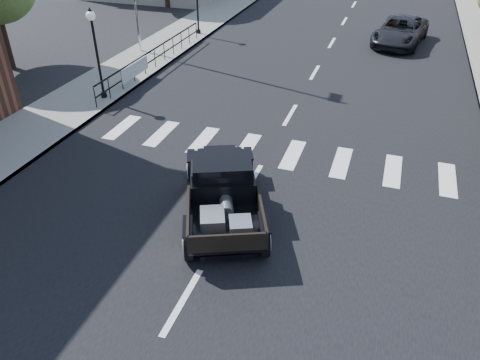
% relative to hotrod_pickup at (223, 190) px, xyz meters
% --- Properties ---
extents(ground, '(120.00, 120.00, 0.00)m').
position_rel_hotrod_pickup_xyz_m(ground, '(0.25, -0.23, -0.81)').
color(ground, black).
rests_on(ground, ground).
extents(road, '(14.00, 80.00, 0.02)m').
position_rel_hotrod_pickup_xyz_m(road, '(0.25, 14.77, -0.80)').
color(road, black).
rests_on(road, ground).
extents(road_markings, '(12.00, 60.00, 0.06)m').
position_rel_hotrod_pickup_xyz_m(road_markings, '(0.25, 9.77, -0.81)').
color(road_markings, silver).
rests_on(road_markings, ground).
extents(sidewalk_left, '(3.00, 80.00, 0.15)m').
position_rel_hotrod_pickup_xyz_m(sidewalk_left, '(-8.25, 14.77, -0.74)').
color(sidewalk_left, gray).
rests_on(sidewalk_left, ground).
extents(railing, '(0.08, 10.00, 1.00)m').
position_rel_hotrod_pickup_xyz_m(railing, '(-7.05, 9.77, -0.16)').
color(railing, black).
rests_on(railing, sidewalk_left).
extents(banner, '(0.04, 2.20, 0.60)m').
position_rel_hotrod_pickup_xyz_m(banner, '(-6.97, 7.77, -0.36)').
color(banner, silver).
rests_on(banner, sidewalk_left).
extents(lamp_post_b, '(0.36, 0.36, 3.55)m').
position_rel_hotrod_pickup_xyz_m(lamp_post_b, '(-7.35, 5.77, 1.11)').
color(lamp_post_b, black).
rests_on(lamp_post_b, sidewalk_left).
extents(lamp_post_c, '(0.36, 0.36, 3.55)m').
position_rel_hotrod_pickup_xyz_m(lamp_post_c, '(-7.35, 15.77, 1.11)').
color(lamp_post_c, black).
rests_on(lamp_post_c, sidewalk_left).
extents(hotrod_pickup, '(3.86, 5.18, 1.63)m').
position_rel_hotrod_pickup_xyz_m(hotrod_pickup, '(0.00, 0.00, 0.00)').
color(hotrod_pickup, black).
rests_on(hotrod_pickup, ground).
extents(second_car, '(3.13, 5.36, 1.40)m').
position_rel_hotrod_pickup_xyz_m(second_car, '(3.76, 17.78, -0.11)').
color(second_car, black).
rests_on(second_car, ground).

